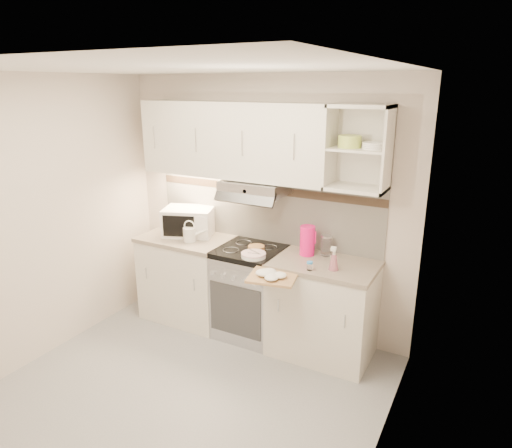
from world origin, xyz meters
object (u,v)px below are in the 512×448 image
object	(u,v)px
plate_stack	(253,255)
glass_jar	(326,245)
pink_pitcher	(307,241)
watering_can	(190,234)
spray_bottle	(334,260)
microwave	(189,221)
electric_range	(250,292)
cutting_board	(273,277)

from	to	relation	value
plate_stack	glass_jar	distance (m)	0.67
plate_stack	pink_pitcher	distance (m)	0.51
watering_can	pink_pitcher	bearing A→B (deg)	-6.85
pink_pitcher	spray_bottle	distance (m)	0.40
microwave	spray_bottle	bearing A→B (deg)	-27.50
spray_bottle	plate_stack	bearing A→B (deg)	176.45
spray_bottle	electric_range	bearing A→B (deg)	163.89
glass_jar	cutting_board	xyz separation A→B (m)	(-0.24, -0.60, -0.13)
glass_jar	cutting_board	bearing A→B (deg)	-111.80
electric_range	microwave	world-z (taller)	microwave
pink_pitcher	cutting_board	bearing A→B (deg)	-120.80
electric_range	spray_bottle	xyz separation A→B (m)	(0.87, -0.12, 0.54)
electric_range	microwave	bearing A→B (deg)	173.71
microwave	spray_bottle	distance (m)	1.66
electric_range	watering_can	bearing A→B (deg)	-172.10
microwave	spray_bottle	world-z (taller)	microwave
electric_range	glass_jar	bearing A→B (deg)	14.15
glass_jar	electric_range	bearing A→B (deg)	-165.85
watering_can	glass_jar	distance (m)	1.35
plate_stack	watering_can	bearing A→B (deg)	173.10
microwave	watering_can	xyz separation A→B (m)	(0.14, -0.17, -0.06)
electric_range	pink_pitcher	distance (m)	0.80
microwave	pink_pitcher	bearing A→B (deg)	-19.43
spray_bottle	cutting_board	distance (m)	0.53
watering_can	plate_stack	xyz separation A→B (m)	(0.76, -0.09, -0.06)
glass_jar	watering_can	bearing A→B (deg)	-168.79
microwave	spray_bottle	size ratio (longest dim) A/B	2.69
watering_can	spray_bottle	size ratio (longest dim) A/B	1.14
electric_range	plate_stack	bearing A→B (deg)	-53.18
plate_stack	glass_jar	size ratio (longest dim) A/B	1.17
microwave	glass_jar	world-z (taller)	microwave
plate_stack	spray_bottle	bearing A→B (deg)	4.84
electric_range	glass_jar	size ratio (longest dim) A/B	4.67
plate_stack	pink_pitcher	bearing A→B (deg)	35.56
electric_range	watering_can	size ratio (longest dim) A/B	3.58
electric_range	cutting_board	distance (m)	0.75
watering_can	glass_jar	size ratio (longest dim) A/B	1.31
pink_pitcher	electric_range	bearing A→B (deg)	169.60
cutting_board	spray_bottle	bearing A→B (deg)	25.12
microwave	pink_pitcher	xyz separation A→B (m)	(1.31, 0.02, -0.00)
microwave	cutting_board	distance (m)	1.34
microwave	watering_can	bearing A→B (deg)	-70.51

